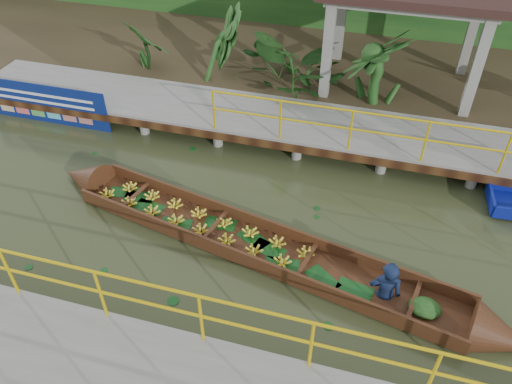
# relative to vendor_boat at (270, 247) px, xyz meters

# --- Properties ---
(ground) EXTENTS (80.00, 80.00, 0.00)m
(ground) POSITION_rel_vendor_boat_xyz_m (-1.18, 0.55, -0.21)
(ground) COLOR #2E361B
(ground) RESTS_ON ground
(land_strip) EXTENTS (30.00, 8.00, 0.45)m
(land_strip) POSITION_rel_vendor_boat_xyz_m (-1.18, 8.05, 0.01)
(land_strip) COLOR #2F2617
(land_strip) RESTS_ON ground
(far_dock) EXTENTS (16.00, 2.06, 1.66)m
(far_dock) POSITION_rel_vendor_boat_xyz_m (-1.16, 3.97, 0.26)
(far_dock) COLOR slate
(far_dock) RESTS_ON ground
(vendor_boat) EXTENTS (9.84, 2.98, 2.03)m
(vendor_boat) POSITION_rel_vendor_boat_xyz_m (0.00, 0.00, 0.00)
(vendor_boat) COLOR #3B1F10
(vendor_boat) RESTS_ON ground
(blue_banner) EXTENTS (3.60, 0.04, 1.12)m
(blue_banner) POSITION_rel_vendor_boat_xyz_m (-6.83, 3.02, 0.34)
(blue_banner) COLOR navy
(blue_banner) RESTS_ON ground
(tropical_plants) EXTENTS (14.35, 1.35, 1.68)m
(tropical_plants) POSITION_rel_vendor_boat_xyz_m (1.07, 5.85, 1.08)
(tropical_plants) COLOR #133B13
(tropical_plants) RESTS_ON ground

